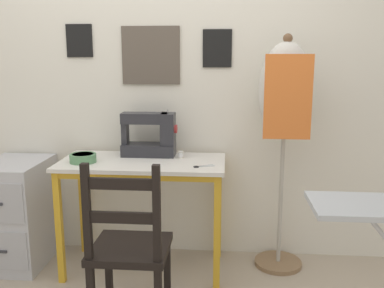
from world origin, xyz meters
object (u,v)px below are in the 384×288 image
Objects in this scene: fabric_bowl at (83,158)px; scissors at (201,166)px; wooden_chair at (129,249)px; dress_form at (285,102)px; sewing_machine at (152,136)px; filing_cabinet at (17,213)px; thread_spool_near_machine at (181,155)px.

fabric_bowl is 0.76m from scissors.
dress_form reaches higher than wooden_chair.
fabric_bowl reaches higher than scissors.
sewing_machine reaches higher than fabric_bowl.
sewing_machine is at bearing 178.12° from dress_form.
dress_form is at bearing 25.07° from scissors.
sewing_machine is 1.07m from filing_cabinet.
wooden_chair is at bearing -34.84° from filing_cabinet.
thread_spool_near_machine reaches higher than scissors.
filing_cabinet is at bearing -177.08° from dress_form.
filing_cabinet is (-0.52, 0.10, -0.42)m from fabric_bowl.
wooden_chair is 1.14m from filing_cabinet.
scissors is at bearing -56.83° from thread_spool_near_machine.
thread_spool_near_machine is at bearing 3.57° from filing_cabinet.
dress_form is at bearing 1.82° from thread_spool_near_machine.
scissors is 1.34m from filing_cabinet.
scissors is at bearing 55.47° from wooden_chair.
sewing_machine is 0.24m from thread_spool_near_machine.
wooden_chair reaches higher than filing_cabinet.
fabric_bowl is at bearing -10.89° from filing_cabinet.
wooden_chair reaches higher than scissors.
fabric_bowl is at bearing -164.37° from thread_spool_near_machine.
wooden_chair is 1.28× the size of filing_cabinet.
filing_cabinet is (-0.92, -0.12, -0.53)m from sewing_machine.
thread_spool_near_machine is 0.06× the size of filing_cabinet.
scissors is 0.27m from thread_spool_near_machine.
fabric_bowl is 1.34m from dress_form.
sewing_machine is 0.47m from fabric_bowl.
dress_form reaches higher than scissors.
fabric_bowl is (-0.41, -0.22, -0.11)m from sewing_machine.
fabric_bowl is 0.11× the size of dress_form.
thread_spool_near_machine is 0.03× the size of dress_form.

